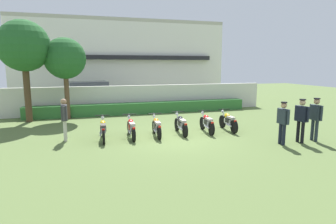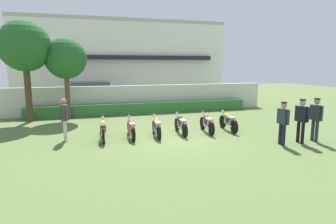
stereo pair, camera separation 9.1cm
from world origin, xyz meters
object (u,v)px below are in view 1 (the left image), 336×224
at_px(motorcycle_in_row_1, 131,128).
at_px(motorcycle_in_row_5, 228,121).
at_px(motorcycle_in_row_2, 157,126).
at_px(tree_far_side, 65,59).
at_px(motorcycle_in_row_3, 181,124).
at_px(tree_near_inspector, 24,47).
at_px(parked_car, 91,94).
at_px(inspector_person, 64,116).
at_px(officer_0, 283,119).
at_px(motorcycle_in_row_4, 207,123).
at_px(officer_2, 316,115).
at_px(officer_1, 301,117).
at_px(motorcycle_in_row_0, 103,129).

relative_size(motorcycle_in_row_1, motorcycle_in_row_5, 1.02).
bearing_deg(motorcycle_in_row_2, motorcycle_in_row_1, 88.96).
height_order(tree_far_side, motorcycle_in_row_3, tree_far_side).
bearing_deg(tree_near_inspector, parked_car, 54.14).
bearing_deg(parked_car, motorcycle_in_row_3, -75.02).
height_order(inspector_person, officer_0, inspector_person).
xyz_separation_m(motorcycle_in_row_1, motorcycle_in_row_4, (3.50, -0.04, 0.01)).
bearing_deg(tree_far_side, officer_0, -44.78).
bearing_deg(motorcycle_in_row_2, motorcycle_in_row_3, -79.25).
distance_m(parked_car, officer_2, 15.12).
height_order(motorcycle_in_row_2, inspector_person, inspector_person).
bearing_deg(tree_near_inspector, officer_1, -35.13).
xyz_separation_m(motorcycle_in_row_0, motorcycle_in_row_4, (4.68, 0.02, -0.01)).
relative_size(motorcycle_in_row_2, motorcycle_in_row_3, 0.96).
distance_m(parked_car, inspector_person, 9.71).
distance_m(motorcycle_in_row_2, motorcycle_in_row_5, 3.53).
distance_m(tree_far_side, motorcycle_in_row_5, 9.62).
bearing_deg(tree_near_inspector, motorcycle_in_row_5, -28.51).
distance_m(parked_car, motorcycle_in_row_2, 10.29).
distance_m(motorcycle_in_row_4, officer_1, 3.96).
bearing_deg(motorcycle_in_row_2, motorcycle_in_row_5, -84.04).
height_order(motorcycle_in_row_1, officer_0, officer_0).
bearing_deg(officer_0, tree_near_inspector, -35.49).
distance_m(tree_near_inspector, tree_far_side, 2.12).
relative_size(motorcycle_in_row_4, officer_0, 1.10).
bearing_deg(tree_near_inspector, officer_2, -33.26).
xyz_separation_m(parked_car, tree_far_side, (-1.46, -4.49, 2.48)).
bearing_deg(officer_0, officer_2, -175.08).
bearing_deg(tree_far_side, motorcycle_in_row_3, -46.91).
height_order(motorcycle_in_row_0, officer_0, officer_0).
distance_m(tree_near_inspector, motorcycle_in_row_3, 9.38).
xyz_separation_m(tree_near_inspector, inspector_person, (2.10, -4.83, -3.00)).
distance_m(motorcycle_in_row_2, inspector_person, 3.83).
distance_m(officer_0, officer_2, 1.64).
relative_size(motorcycle_in_row_1, motorcycle_in_row_4, 1.04).
xyz_separation_m(motorcycle_in_row_2, officer_2, (6.01, -2.58, 0.62)).
relative_size(motorcycle_in_row_1, motorcycle_in_row_3, 1.01).
distance_m(motorcycle_in_row_0, motorcycle_in_row_2, 2.27).
height_order(motorcycle_in_row_3, officer_1, officer_1).
height_order(parked_car, inspector_person, parked_car).
xyz_separation_m(tree_far_side, motorcycle_in_row_0, (1.59, -5.46, -2.96)).
bearing_deg(tree_far_side, parked_car, 71.95).
height_order(parked_car, motorcycle_in_row_2, parked_car).
xyz_separation_m(motorcycle_in_row_3, motorcycle_in_row_5, (2.36, -0.03, 0.01)).
bearing_deg(tree_far_side, motorcycle_in_row_2, -54.99).
relative_size(parked_car, officer_2, 2.63).
xyz_separation_m(motorcycle_in_row_1, motorcycle_in_row_3, (2.26, 0.03, 0.00)).
height_order(motorcycle_in_row_3, motorcycle_in_row_5, motorcycle_in_row_5).
height_order(motorcycle_in_row_0, officer_2, officer_2).
height_order(parked_car, motorcycle_in_row_5, parked_car).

